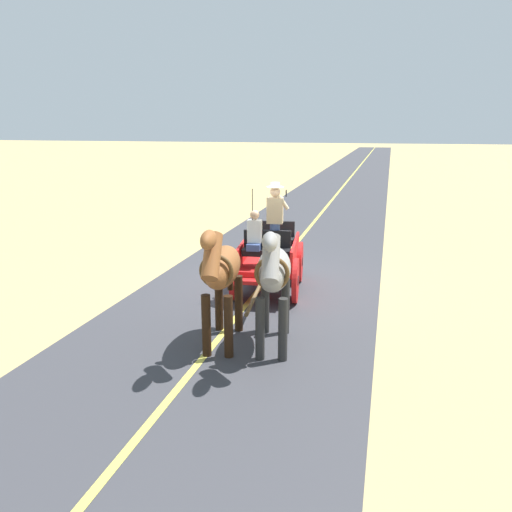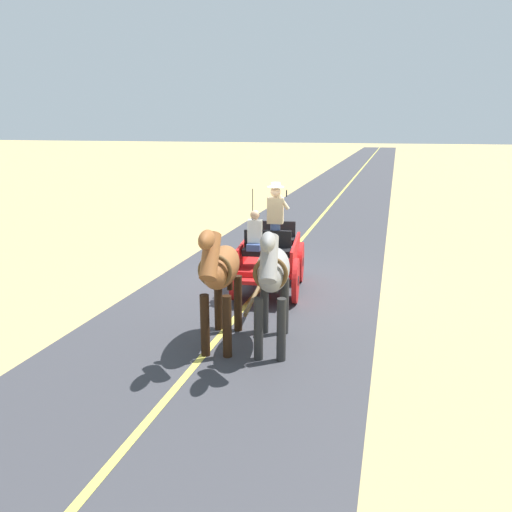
% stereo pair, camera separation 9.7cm
% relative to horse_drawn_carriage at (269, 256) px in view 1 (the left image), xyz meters
% --- Properties ---
extents(ground_plane, '(200.00, 200.00, 0.00)m').
position_rel_horse_drawn_carriage_xyz_m(ground_plane, '(0.24, -0.59, -0.82)').
color(ground_plane, tan).
extents(road_surface, '(5.40, 160.00, 0.01)m').
position_rel_horse_drawn_carriage_xyz_m(road_surface, '(0.24, -0.59, -0.81)').
color(road_surface, '#38383D').
rests_on(road_surface, ground).
extents(road_centre_stripe, '(0.12, 160.00, 0.00)m').
position_rel_horse_drawn_carriage_xyz_m(road_centre_stripe, '(0.24, -0.59, -0.81)').
color(road_centre_stripe, '#DBCC4C').
rests_on(road_centre_stripe, road_surface).
extents(horse_drawn_carriage, '(1.67, 4.52, 2.50)m').
position_rel_horse_drawn_carriage_xyz_m(horse_drawn_carriage, '(0.00, 0.00, 0.00)').
color(horse_drawn_carriage, red).
rests_on(horse_drawn_carriage, ground).
extents(horse_near_side, '(0.81, 2.15, 2.21)m').
position_rel_horse_drawn_carriage_xyz_m(horse_near_side, '(-0.77, 2.96, 0.51)').
color(horse_near_side, gray).
rests_on(horse_near_side, ground).
extents(horse_off_side, '(0.78, 2.15, 2.21)m').
position_rel_horse_drawn_carriage_xyz_m(horse_off_side, '(0.09, 3.06, 0.51)').
color(horse_off_side, brown).
rests_on(horse_off_side, ground).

